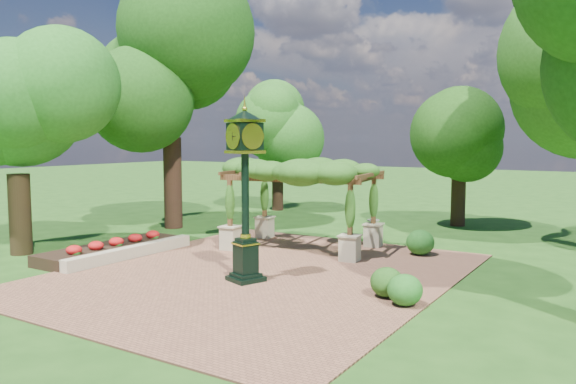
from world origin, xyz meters
The scene contains 14 objects.
ground centered at (0.00, 0.00, 0.00)m, with size 120.00×120.00×0.00m, color #1E4714.
brick_plaza centered at (0.00, 1.00, 0.02)m, with size 10.00×12.00×0.04m, color brown.
border_wall centered at (-4.60, 0.50, 0.20)m, with size 0.35×5.00×0.40m, color #C6B793.
flower_bed centered at (-5.50, 0.50, 0.18)m, with size 1.50×5.00×0.36m, color red.
pedestal_clock centered at (0.20, 0.07, 2.74)m, with size 1.16×1.16×4.59m.
pergola centered at (-0.82, 4.75, 2.56)m, with size 5.30×3.71×3.11m.
sundial centered at (0.75, 7.16, 0.37)m, with size 0.53×0.53×0.85m.
shrub_front centered at (4.56, 0.20, 0.40)m, with size 0.80×0.80×0.72m, color #1E5B1A.
shrub_mid centered at (3.95, 0.63, 0.40)m, with size 0.79×0.79×0.71m, color #1F4914.
shrub_back centered at (3.00, 5.78, 0.45)m, with size 0.91×0.91×0.82m, color #1F5B1A.
tree_west_near centered at (-7.88, 5.82, 6.82)m, with size 5.19×5.19×9.93m.
tree_west_far centered at (-7.33, 13.12, 4.71)m, with size 3.41×3.41×6.88m.
tree_north centered at (2.26, 12.86, 4.32)m, with size 3.42×3.42×6.32m.
tree_southwest centered at (-8.24, -0.92, 4.70)m, with size 4.57×4.57×6.84m.
Camera 1 is at (8.92, -11.66, 3.79)m, focal length 35.00 mm.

